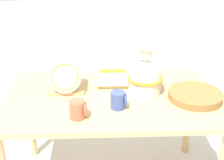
{
  "coord_description": "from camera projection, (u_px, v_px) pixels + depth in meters",
  "views": [
    {
      "loc": [
        -0.07,
        -1.73,
        1.63
      ],
      "look_at": [
        0.0,
        0.0,
        0.82
      ],
      "focal_mm": 50.0,
      "sensor_mm": 36.0,
      "label": 1
    }
  ],
  "objects": [
    {
      "name": "dish_rack_square_plates",
      "position": [
        112.0,
        74.0,
        2.09
      ],
      "size": [
        0.23,
        0.18,
        0.22
      ],
      "color": "tan",
      "rests_on": "display_table"
    },
    {
      "name": "display_table",
      "position": [
        112.0,
        107.0,
        2.0
      ],
      "size": [
        1.35,
        0.79,
        0.71
      ],
      "color": "tan",
      "rests_on": "ground_plane"
    },
    {
      "name": "mug_terracotta_glaze",
      "position": [
        78.0,
        109.0,
        1.71
      ],
      "size": [
        0.1,
        0.09,
        0.1
      ],
      "color": "#B76647",
      "rests_on": "display_table"
    },
    {
      "name": "wicker_charger_stack",
      "position": [
        195.0,
        95.0,
        1.92
      ],
      "size": [
        0.33,
        0.33,
        0.04
      ],
      "color": "olive",
      "rests_on": "display_table"
    },
    {
      "name": "ceramic_vase",
      "position": [
        145.0,
        74.0,
        1.95
      ],
      "size": [
        0.23,
        0.23,
        0.32
      ],
      "color": "white",
      "rests_on": "display_table"
    },
    {
      "name": "dish_rack_round_plates",
      "position": [
        66.0,
        79.0,
        1.98
      ],
      "size": [
        0.23,
        0.18,
        0.22
      ],
      "color": "tan",
      "rests_on": "display_table"
    },
    {
      "name": "mug_cobalt_glaze",
      "position": [
        119.0,
        100.0,
        1.8
      ],
      "size": [
        0.1,
        0.09,
        0.1
      ],
      "color": "#42569E",
      "rests_on": "display_table"
    }
  ]
}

